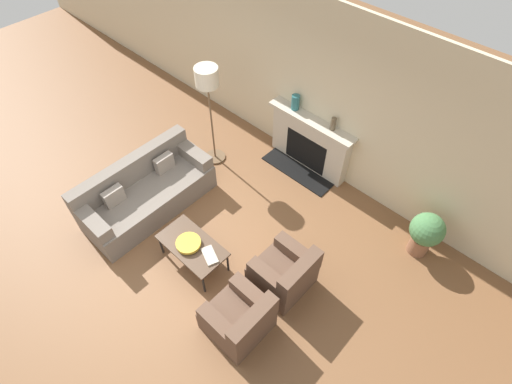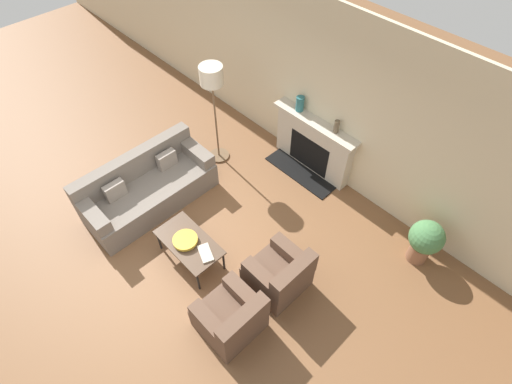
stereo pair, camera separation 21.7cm
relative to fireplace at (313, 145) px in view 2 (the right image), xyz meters
name	(u,v)px [view 2 (the right image)]	position (x,y,z in m)	size (l,w,h in m)	color
ground_plane	(190,261)	(0.06, -2.77, -0.50)	(18.00, 18.00, 0.00)	brown
wall_back	(329,97)	(0.06, 0.15, 0.95)	(18.00, 0.06, 2.90)	beige
fireplace	(313,145)	(0.00, 0.00, 0.00)	(1.63, 0.59, 1.02)	beige
couch	(148,188)	(-1.29, -2.52, -0.18)	(0.87, 2.12, 0.86)	slate
armchair_near	(231,318)	(1.25, -2.98, -0.20)	(0.74, 0.73, 0.77)	brown
armchair_far	(279,275)	(1.25, -2.10, -0.20)	(0.74, 0.73, 0.77)	brown
coffee_table	(189,243)	(0.06, -2.71, -0.10)	(1.01, 0.54, 0.44)	#4C3828
bowl	(185,240)	(0.03, -2.74, -0.02)	(0.35, 0.35, 0.07)	gold
book	(206,253)	(0.37, -2.66, -0.05)	(0.33, 0.26, 0.02)	#B2A893
floor_lamp	(212,85)	(-1.32, -1.02, 1.04)	(0.37, 0.37, 1.86)	brown
mantel_vase_left	(300,104)	(-0.38, 0.02, 0.65)	(0.14, 0.14, 0.26)	#28666B
mantel_vase_center_left	(337,127)	(0.38, 0.02, 0.63)	(0.08, 0.08, 0.22)	brown
potted_plant	(425,240)	(2.35, -0.31, -0.03)	(0.49, 0.49, 0.78)	brown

